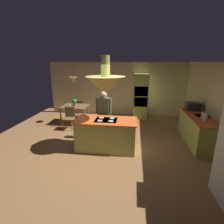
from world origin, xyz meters
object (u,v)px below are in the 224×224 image
(chair_by_back_wall, at_px, (80,108))
(microwave_on_counter, at_px, (193,106))
(dining_table, at_px, (75,108))
(chair_facing_island, at_px, (69,116))
(oven_tower, at_px, (141,96))
(cup_on_table, at_px, (70,106))
(canister_flour, at_px, (205,117))
(kitchen_island, at_px, (106,134))
(canister_sugar, at_px, (203,116))
(person_at_island, at_px, (104,112))
(potted_plant_on_table, at_px, (74,102))

(chair_by_back_wall, distance_m, microwave_on_counter, 4.77)
(dining_table, bearing_deg, chair_facing_island, -90.00)
(oven_tower, xyz_separation_m, cup_on_table, (-2.93, -1.36, -0.22))
(cup_on_table, height_order, canister_flour, canister_flour)
(chair_facing_island, height_order, canister_flour, canister_flour)
(kitchen_island, height_order, chair_facing_island, kitchen_island)
(chair_facing_island, bearing_deg, chair_by_back_wall, 90.00)
(chair_by_back_wall, xyz_separation_m, canister_sugar, (4.54, -2.31, 0.53))
(kitchen_island, xyz_separation_m, person_at_island, (-0.19, 0.71, 0.48))
(oven_tower, height_order, potted_plant_on_table, oven_tower)
(oven_tower, xyz_separation_m, potted_plant_on_table, (-2.81, -1.11, -0.10))
(cup_on_table, bearing_deg, chair_by_back_wall, 81.80)
(chair_facing_island, bearing_deg, person_at_island, -25.81)
(dining_table, bearing_deg, cup_on_table, -119.97)
(chair_by_back_wall, xyz_separation_m, cup_on_table, (-0.13, -0.88, 0.30))
(potted_plant_on_table, height_order, canister_flour, canister_flour)
(chair_by_back_wall, bearing_deg, canister_flour, 151.31)
(oven_tower, height_order, dining_table, oven_tower)
(canister_flour, height_order, canister_sugar, canister_flour)
(kitchen_island, distance_m, cup_on_table, 2.64)
(oven_tower, distance_m, microwave_on_counter, 2.52)
(oven_tower, distance_m, canister_sugar, 3.28)
(person_at_island, bearing_deg, canister_flour, -8.06)
(chair_by_back_wall, relative_size, microwave_on_counter, 1.89)
(canister_flour, bearing_deg, canister_sugar, 90.00)
(oven_tower, relative_size, person_at_island, 1.25)
(oven_tower, xyz_separation_m, canister_flour, (1.74, -2.96, 0.01))
(dining_table, bearing_deg, kitchen_island, -51.01)
(canister_flour, distance_m, microwave_on_counter, 1.15)
(potted_plant_on_table, relative_size, canister_sugar, 1.50)
(oven_tower, relative_size, potted_plant_on_table, 6.86)
(kitchen_island, xyz_separation_m, canister_sugar, (2.84, 0.46, 0.56))
(chair_facing_island, distance_m, cup_on_table, 0.55)
(canister_sugar, bearing_deg, chair_facing_island, 167.83)
(chair_by_back_wall, relative_size, canister_sugar, 4.35)
(canister_sugar, bearing_deg, oven_tower, 122.00)
(microwave_on_counter, bearing_deg, cup_on_table, 174.46)
(chair_by_back_wall, bearing_deg, oven_tower, -170.28)
(microwave_on_counter, bearing_deg, potted_plant_on_table, 171.19)
(canister_flour, height_order, microwave_on_counter, microwave_on_counter)
(cup_on_table, bearing_deg, potted_plant_on_table, 65.37)
(potted_plant_on_table, bearing_deg, person_at_island, -43.15)
(chair_facing_island, height_order, canister_sugar, canister_sugar)
(potted_plant_on_table, bearing_deg, canister_flour, -22.17)
(person_at_island, xyz_separation_m, canister_sugar, (3.03, -0.25, 0.09))
(potted_plant_on_table, distance_m, canister_sugar, 4.85)
(kitchen_island, height_order, oven_tower, oven_tower)
(potted_plant_on_table, bearing_deg, oven_tower, 21.56)
(chair_by_back_wall, bearing_deg, microwave_on_counter, 163.60)
(potted_plant_on_table, bearing_deg, dining_table, -70.52)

